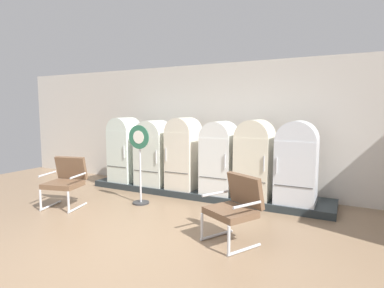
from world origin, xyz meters
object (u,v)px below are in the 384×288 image
object	(u,v)px
refrigerator_4	(255,157)
armchair_right	(235,205)
refrigerator_5	(297,160)
armchair_left	(66,179)
sign_stand	(140,166)
refrigerator_0	(125,147)
refrigerator_2	(183,151)
refrigerator_3	(219,155)
refrigerator_1	(154,151)

from	to	relation	value
refrigerator_4	armchair_right	xyz separation A→B (m)	(0.26, -1.85, -0.40)
refrigerator_5	armchair_right	world-z (taller)	refrigerator_5
armchair_left	refrigerator_5	bearing A→B (deg)	24.19
sign_stand	refrigerator_0	bearing A→B (deg)	139.98
refrigerator_2	armchair_right	world-z (taller)	refrigerator_2
refrigerator_2	refrigerator_4	size ratio (longest dim) A/B	1.02
refrigerator_4	refrigerator_5	world-z (taller)	refrigerator_4
refrigerator_0	refrigerator_3	distance (m)	2.39
refrigerator_0	sign_stand	world-z (taller)	refrigerator_0
refrigerator_1	refrigerator_5	bearing A→B (deg)	-0.43
refrigerator_4	armchair_right	bearing A→B (deg)	-81.94
refrigerator_4	armchair_right	world-z (taller)	refrigerator_4
refrigerator_0	refrigerator_2	distance (m)	1.57
armchair_right	sign_stand	world-z (taller)	sign_stand
refrigerator_0	refrigerator_4	world-z (taller)	refrigerator_0
armchair_left	refrigerator_0	bearing A→B (deg)	90.86
armchair_left	armchair_right	size ratio (longest dim) A/B	1.00
armchair_left	refrigerator_2	bearing A→B (deg)	48.74
refrigerator_3	armchair_right	bearing A→B (deg)	-61.95
refrigerator_5	refrigerator_2	bearing A→B (deg)	179.38
refrigerator_0	armchair_left	bearing A→B (deg)	-89.14
refrigerator_5	refrigerator_1	bearing A→B (deg)	179.57
refrigerator_1	sign_stand	size ratio (longest dim) A/B	0.95
refrigerator_4	sign_stand	xyz separation A→B (m)	(-1.95, -1.01, -0.18)
refrigerator_0	refrigerator_5	xyz separation A→B (m)	(3.89, -0.00, -0.02)
refrigerator_1	refrigerator_4	world-z (taller)	refrigerator_4
refrigerator_5	armchair_left	bearing A→B (deg)	-155.81
refrigerator_1	refrigerator_3	distance (m)	1.58
refrigerator_2	refrigerator_3	xyz separation A→B (m)	(0.82, 0.02, -0.04)
refrigerator_2	refrigerator_5	bearing A→B (deg)	-0.62
refrigerator_4	refrigerator_1	bearing A→B (deg)	-179.63
refrigerator_4	sign_stand	world-z (taller)	refrigerator_4
refrigerator_3	refrigerator_5	size ratio (longest dim) A/B	0.98
refrigerator_2	armchair_right	xyz separation A→B (m)	(1.81, -1.83, -0.42)
refrigerator_0	refrigerator_2	world-z (taller)	refrigerator_2
refrigerator_2	refrigerator_3	size ratio (longest dim) A/B	1.05
refrigerator_0	refrigerator_1	distance (m)	0.81
refrigerator_1	sign_stand	world-z (taller)	refrigerator_1
refrigerator_1	armchair_right	distance (m)	3.18
refrigerator_0	armchair_left	size ratio (longest dim) A/B	1.62
refrigerator_1	refrigerator_3	bearing A→B (deg)	0.76
refrigerator_1	refrigerator_2	size ratio (longest dim) A/B	0.95
refrigerator_2	armchair_left	world-z (taller)	refrigerator_2
refrigerator_1	refrigerator_0	bearing A→B (deg)	-178.69
refrigerator_0	refrigerator_2	bearing A→B (deg)	0.75
refrigerator_3	armchair_right	size ratio (longest dim) A/B	1.57
refrigerator_2	refrigerator_5	size ratio (longest dim) A/B	1.02
refrigerator_0	sign_stand	size ratio (longest dim) A/B	0.98
refrigerator_0	refrigerator_3	world-z (taller)	refrigerator_0
sign_stand	armchair_left	bearing A→B (deg)	-146.01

